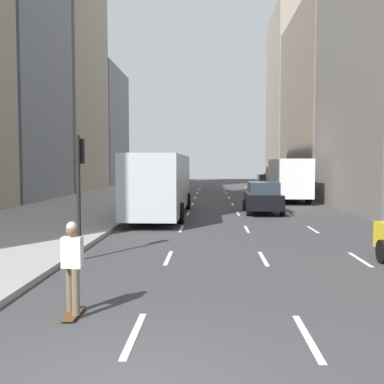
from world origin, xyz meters
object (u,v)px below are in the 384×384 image
at_px(box_truck, 287,179).
at_px(taxi_second, 265,182).
at_px(traffic_light_pole, 79,177).
at_px(sedan_black_near, 263,197).
at_px(city_bus, 161,183).
at_px(skateboarder, 72,264).

bearing_deg(box_truck, taxi_second, 90.00).
bearing_deg(taxi_second, traffic_light_pole, -105.60).
bearing_deg(taxi_second, sedan_black_near, -97.38).
bearing_deg(city_bus, box_truck, 49.40).
xyz_separation_m(box_truck, traffic_light_pole, (-9.55, -21.08, 0.70)).
bearing_deg(city_bus, sedan_black_near, 13.43).
xyz_separation_m(sedan_black_near, skateboarder, (-5.46, -17.46, 0.06)).
height_order(box_truck, skateboarder, box_truck).
bearing_deg(traffic_light_pole, box_truck, 65.63).
height_order(sedan_black_near, city_bus, city_bus).
distance_m(taxi_second, traffic_light_pole, 35.56).
xyz_separation_m(taxi_second, box_truck, (0.00, -13.14, 0.83)).
bearing_deg(traffic_light_pole, city_bus, 84.23).
relative_size(box_truck, skateboarder, 4.81).
xyz_separation_m(city_bus, traffic_light_pole, (-1.14, -11.26, 0.62)).
bearing_deg(traffic_light_pole, skateboarder, -75.16).
bearing_deg(traffic_light_pole, sedan_black_near, 61.83).
height_order(skateboarder, traffic_light_pole, traffic_light_pole).
distance_m(taxi_second, box_truck, 13.16).
xyz_separation_m(taxi_second, skateboarder, (-8.26, -39.08, 0.08)).
relative_size(sedan_black_near, box_truck, 0.53).
bearing_deg(sedan_black_near, taxi_second, 82.62).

